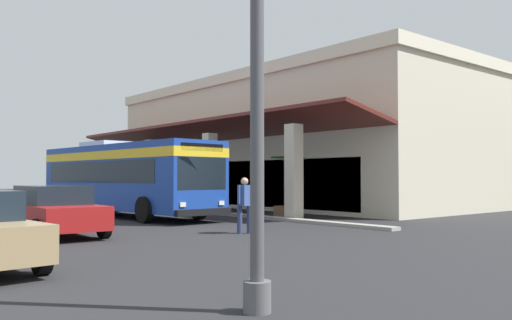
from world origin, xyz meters
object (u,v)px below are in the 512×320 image
at_px(transit_bus, 125,174).
at_px(lot_light_pole, 257,22).
at_px(parked_sedan_red, 54,210).
at_px(potted_palm, 287,201).
at_px(pedestrian, 245,202).

xyz_separation_m(transit_bus, lot_light_pole, (16.51, -6.23, 1.87)).
distance_m(parked_sedan_red, potted_palm, 10.26).
distance_m(pedestrian, potted_palm, 6.78).
distance_m(transit_bus, pedestrian, 9.05).
distance_m(parked_sedan_red, pedestrian, 5.63).
bearing_deg(lot_light_pole, potted_palm, 135.32).
distance_m(potted_palm, lot_light_pole, 16.38).
height_order(transit_bus, parked_sedan_red, transit_bus).
xyz_separation_m(parked_sedan_red, lot_light_pole, (10.60, -1.10, 2.97)).
bearing_deg(parked_sedan_red, potted_palm, 94.75).
relative_size(transit_bus, lot_light_pole, 1.64).
bearing_deg(pedestrian, lot_light_pole, -37.71).
bearing_deg(parked_sedan_red, lot_light_pole, -5.92).
relative_size(pedestrian, lot_light_pole, 0.25).
xyz_separation_m(potted_palm, lot_light_pole, (11.45, -11.32, 3.02)).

